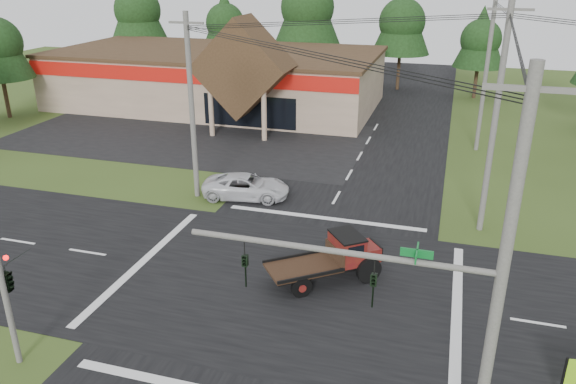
% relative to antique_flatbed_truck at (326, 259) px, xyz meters
% --- Properties ---
extents(ground, '(120.00, 120.00, 0.00)m').
position_rel_antique_flatbed_truck_xyz_m(ground, '(-1.46, -0.75, -1.04)').
color(ground, '#334619').
rests_on(ground, ground).
extents(road_ns, '(12.00, 120.00, 0.02)m').
position_rel_antique_flatbed_truck_xyz_m(road_ns, '(-1.46, -0.75, -1.03)').
color(road_ns, black).
rests_on(road_ns, ground).
extents(road_ew, '(120.00, 12.00, 0.02)m').
position_rel_antique_flatbed_truck_xyz_m(road_ew, '(-1.46, -0.75, -1.03)').
color(road_ew, black).
rests_on(road_ew, ground).
extents(parking_apron, '(28.00, 14.00, 0.02)m').
position_rel_antique_flatbed_truck_xyz_m(parking_apron, '(-15.46, 18.25, -1.03)').
color(parking_apron, black).
rests_on(parking_apron, ground).
extents(cvs_building, '(30.40, 18.20, 9.19)m').
position_rel_antique_flatbed_truck_xyz_m(cvs_building, '(-17.16, 28.82, 1.73)').
color(cvs_building, '#9C816A').
rests_on(cvs_building, ground).
extents(traffic_signal_mast, '(8.12, 0.24, 7.00)m').
position_rel_antique_flatbed_truck_xyz_m(traffic_signal_mast, '(4.36, -8.25, 3.38)').
color(traffic_signal_mast, '#595651').
rests_on(traffic_signal_mast, ground).
extents(traffic_signal_corner, '(0.53, 2.48, 4.40)m').
position_rel_antique_flatbed_truck_xyz_m(traffic_signal_corner, '(-8.96, -8.07, 2.48)').
color(traffic_signal_corner, '#595651').
rests_on(traffic_signal_corner, ground).
extents(utility_pole_nr, '(2.00, 0.30, 11.00)m').
position_rel_antique_flatbed_truck_xyz_m(utility_pole_nr, '(6.04, -8.25, 4.59)').
color(utility_pole_nr, '#595651').
rests_on(utility_pole_nr, ground).
extents(utility_pole_nw, '(2.00, 0.30, 10.50)m').
position_rel_antique_flatbed_truck_xyz_m(utility_pole_nw, '(-9.46, 7.25, 4.34)').
color(utility_pole_nw, '#595651').
rests_on(utility_pole_nw, ground).
extents(utility_pole_ne, '(2.00, 0.30, 11.50)m').
position_rel_antique_flatbed_truck_xyz_m(utility_pole_ne, '(6.54, 7.25, 4.84)').
color(utility_pole_ne, '#595651').
rests_on(utility_pole_ne, ground).
extents(utility_pole_n, '(2.00, 0.30, 11.20)m').
position_rel_antique_flatbed_truck_xyz_m(utility_pole_n, '(6.54, 21.25, 4.69)').
color(utility_pole_n, '#595651').
rests_on(utility_pole_n, ground).
extents(tree_row_a, '(6.72, 6.72, 12.12)m').
position_rel_antique_flatbed_truck_xyz_m(tree_row_a, '(-31.46, 39.25, 7.00)').
color(tree_row_a, '#332316').
rests_on(tree_row_a, ground).
extents(tree_row_b, '(5.60, 5.60, 10.10)m').
position_rel_antique_flatbed_truck_xyz_m(tree_row_b, '(-21.46, 41.25, 5.66)').
color(tree_row_b, '#332316').
rests_on(tree_row_b, ground).
extents(tree_row_c, '(7.28, 7.28, 13.13)m').
position_rel_antique_flatbed_truck_xyz_m(tree_row_c, '(-11.46, 40.25, 7.68)').
color(tree_row_c, '#332316').
rests_on(tree_row_c, ground).
extents(tree_row_d, '(6.16, 6.16, 11.11)m').
position_rel_antique_flatbed_truck_xyz_m(tree_row_d, '(-1.46, 41.25, 6.33)').
color(tree_row_d, '#332316').
rests_on(tree_row_d, ground).
extents(tree_row_e, '(5.04, 5.04, 9.09)m').
position_rel_antique_flatbed_truck_xyz_m(tree_row_e, '(6.54, 39.25, 4.99)').
color(tree_row_e, '#332316').
rests_on(tree_row_e, ground).
extents(antique_flatbed_truck, '(5.12, 4.57, 2.09)m').
position_rel_antique_flatbed_truck_xyz_m(antique_flatbed_truck, '(0.00, 0.00, 0.00)').
color(antique_flatbed_truck, '#560C13').
rests_on(antique_flatbed_truck, ground).
extents(white_pickup, '(5.33, 3.11, 1.40)m').
position_rel_antique_flatbed_truck_xyz_m(white_pickup, '(-6.55, 7.81, -0.35)').
color(white_pickup, silver).
rests_on(white_pickup, ground).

